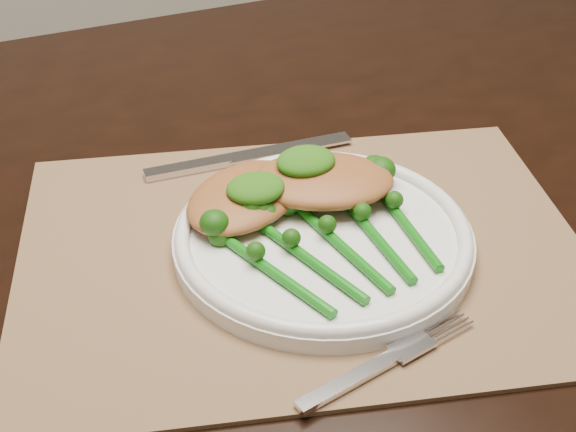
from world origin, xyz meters
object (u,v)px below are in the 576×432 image
object	(u,v)px
dinner_plate	(323,237)
broccolini_bundle	(341,246)
chicken_fillet_left	(244,196)
dining_table	(267,420)
placemat	(302,251)

from	to	relation	value
dinner_plate	broccolini_bundle	size ratio (longest dim) A/B	1.31
dinner_plate	chicken_fillet_left	distance (m)	0.08
dinner_plate	broccolini_bundle	bearing A→B (deg)	-78.77
dining_table	chicken_fillet_left	xyz separation A→B (m)	(-0.04, -0.07, 0.41)
chicken_fillet_left	dining_table	bearing A→B (deg)	24.15
dining_table	broccolini_bundle	distance (m)	0.43
dining_table	broccolini_bundle	world-z (taller)	broccolini_bundle
placemat	dinner_plate	distance (m)	0.02
placemat	chicken_fillet_left	bearing A→B (deg)	133.48
dinner_plate	placemat	bearing A→B (deg)	166.82
dining_table	chicken_fillet_left	distance (m)	0.41
placemat	dinner_plate	bearing A→B (deg)	-1.50
dinner_plate	chicken_fillet_left	bearing A→B (deg)	131.04
placemat	broccolini_bundle	bearing A→B (deg)	-41.40
dining_table	dinner_plate	size ratio (longest dim) A/B	6.22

